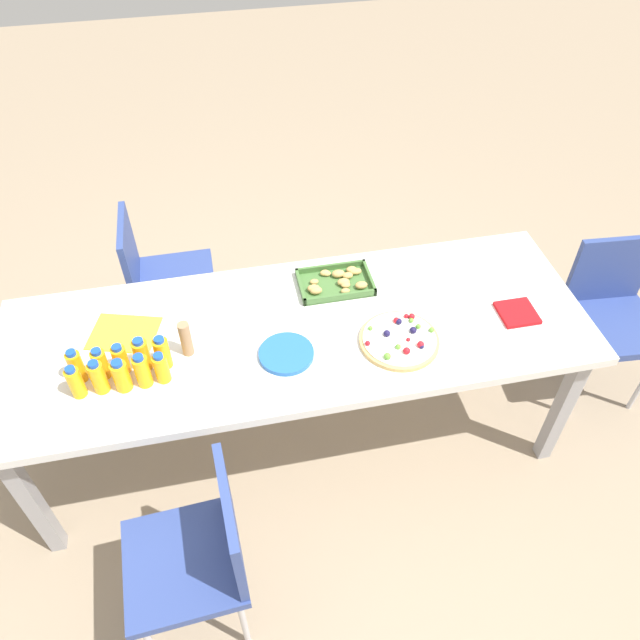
% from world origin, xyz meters
% --- Properties ---
extents(ground_plane, '(12.00, 12.00, 0.00)m').
position_xyz_m(ground_plane, '(0.00, 0.00, 0.00)').
color(ground_plane, gray).
extents(party_table, '(2.38, 0.82, 0.76)m').
position_xyz_m(party_table, '(0.00, 0.00, 0.69)').
color(party_table, silver).
rests_on(party_table, ground_plane).
extents(chair_far_left, '(0.40, 0.40, 0.83)m').
position_xyz_m(chair_far_left, '(-0.58, 0.76, 0.50)').
color(chair_far_left, '#33478C').
rests_on(chair_far_left, ground_plane).
extents(chair_end, '(0.43, 0.43, 0.83)m').
position_xyz_m(chair_end, '(1.53, 0.07, 0.50)').
color(chair_end, '#33478C').
rests_on(chair_end, ground_plane).
extents(chair_near_left, '(0.42, 0.42, 0.83)m').
position_xyz_m(chair_near_left, '(-0.47, -0.73, 0.50)').
color(chair_near_left, '#33478C').
rests_on(chair_near_left, ground_plane).
extents(juice_bottle_0, '(0.05, 0.05, 0.14)m').
position_xyz_m(juice_bottle_0, '(-0.83, -0.17, 0.82)').
color(juice_bottle_0, '#FAAC14').
rests_on(juice_bottle_0, party_table).
extents(juice_bottle_1, '(0.06, 0.06, 0.15)m').
position_xyz_m(juice_bottle_1, '(-0.75, -0.16, 0.83)').
color(juice_bottle_1, '#F9AD14').
rests_on(juice_bottle_1, party_table).
extents(juice_bottle_2, '(0.06, 0.06, 0.14)m').
position_xyz_m(juice_bottle_2, '(-0.67, -0.17, 0.82)').
color(juice_bottle_2, '#FAAC14').
rests_on(juice_bottle_2, party_table).
extents(juice_bottle_3, '(0.06, 0.06, 0.15)m').
position_xyz_m(juice_bottle_3, '(-0.60, -0.17, 0.83)').
color(juice_bottle_3, '#FAAE14').
rests_on(juice_bottle_3, party_table).
extents(juice_bottle_4, '(0.05, 0.05, 0.14)m').
position_xyz_m(juice_bottle_4, '(-0.53, -0.16, 0.82)').
color(juice_bottle_4, '#FAAD14').
rests_on(juice_bottle_4, party_table).
extents(juice_bottle_5, '(0.05, 0.05, 0.15)m').
position_xyz_m(juice_bottle_5, '(-0.83, -0.09, 0.83)').
color(juice_bottle_5, '#FAAC14').
rests_on(juice_bottle_5, party_table).
extents(juice_bottle_6, '(0.05, 0.05, 0.14)m').
position_xyz_m(juice_bottle_6, '(-0.75, -0.09, 0.82)').
color(juice_bottle_6, '#F9AC14').
rests_on(juice_bottle_6, party_table).
extents(juice_bottle_7, '(0.05, 0.05, 0.13)m').
position_xyz_m(juice_bottle_7, '(-0.68, -0.08, 0.82)').
color(juice_bottle_7, '#FAAB14').
rests_on(juice_bottle_7, party_table).
extents(juice_bottle_8, '(0.06, 0.06, 0.15)m').
position_xyz_m(juice_bottle_8, '(-0.60, -0.08, 0.83)').
color(juice_bottle_8, '#FAAC14').
rests_on(juice_bottle_8, party_table).
extents(juice_bottle_9, '(0.06, 0.06, 0.15)m').
position_xyz_m(juice_bottle_9, '(-0.52, -0.09, 0.83)').
color(juice_bottle_9, '#F9AE14').
rests_on(juice_bottle_9, party_table).
extents(fruit_pizza, '(0.31, 0.31, 0.05)m').
position_xyz_m(fruit_pizza, '(0.38, -0.16, 0.77)').
color(fruit_pizza, tan).
rests_on(fruit_pizza, party_table).
extents(snack_tray, '(0.32, 0.21, 0.04)m').
position_xyz_m(snack_tray, '(0.22, 0.22, 0.77)').
color(snack_tray, '#477238').
rests_on(snack_tray, party_table).
extents(plate_stack, '(0.21, 0.21, 0.02)m').
position_xyz_m(plate_stack, '(-0.07, -0.14, 0.77)').
color(plate_stack, blue).
rests_on(plate_stack, party_table).
extents(napkin_stack, '(0.15, 0.15, 0.02)m').
position_xyz_m(napkin_stack, '(0.90, -0.11, 0.76)').
color(napkin_stack, red).
rests_on(napkin_stack, party_table).
extents(cardboard_tube, '(0.04, 0.04, 0.15)m').
position_xyz_m(cardboard_tube, '(-0.43, -0.04, 0.83)').
color(cardboard_tube, '#9E7A56').
rests_on(cardboard_tube, party_table).
extents(paper_folder, '(0.31, 0.27, 0.01)m').
position_xyz_m(paper_folder, '(-0.68, 0.11, 0.76)').
color(paper_folder, yellow).
rests_on(paper_folder, party_table).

